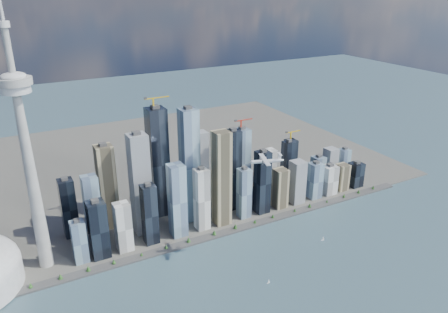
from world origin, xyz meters
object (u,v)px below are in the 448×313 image
sailboat_west (269,282)px  sailboat_east (323,239)px  airplane (266,161)px  needle_tower (26,150)px

sailboat_west → sailboat_east: size_ratio=0.88×
sailboat_west → sailboat_east: bearing=11.2°
airplane → sailboat_west: airplane is taller
needle_tower → sailboat_east: (520.88, -181.30, -232.69)m
needle_tower → airplane: bearing=-24.6°
needle_tower → sailboat_east: needle_tower is taller
sailboat_west → sailboat_east: 188.36m
sailboat_west → sailboat_east: sailboat_east is taller
needle_tower → sailboat_west: (343.07, -243.43, -233.08)m
needle_tower → sailboat_east: bearing=-19.2°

